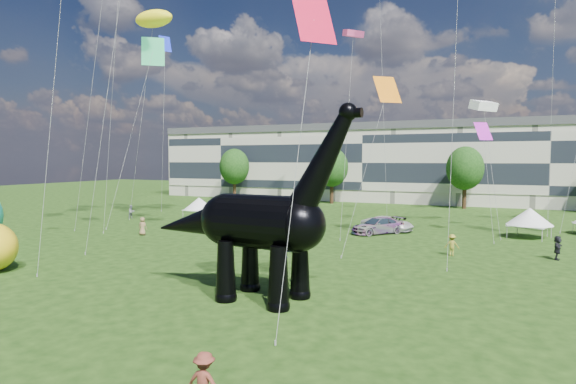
% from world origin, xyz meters
% --- Properties ---
extents(ground, '(220.00, 220.00, 0.00)m').
position_xyz_m(ground, '(0.00, 0.00, 0.00)').
color(ground, '#16330C').
rests_on(ground, ground).
extents(terrace_row, '(78.00, 11.00, 12.00)m').
position_xyz_m(terrace_row, '(-8.00, 62.00, 6.00)').
color(terrace_row, beige).
rests_on(terrace_row, ground).
extents(tree_far_left, '(5.20, 5.20, 9.44)m').
position_xyz_m(tree_far_left, '(-30.00, 53.00, 6.29)').
color(tree_far_left, '#382314').
rests_on(tree_far_left, ground).
extents(tree_mid_left, '(5.20, 5.20, 9.44)m').
position_xyz_m(tree_mid_left, '(-12.00, 53.00, 6.29)').
color(tree_mid_left, '#382314').
rests_on(tree_mid_left, ground).
extents(tree_mid_right, '(5.20, 5.20, 9.44)m').
position_xyz_m(tree_mid_right, '(8.00, 53.00, 6.29)').
color(tree_mid_right, '#382314').
rests_on(tree_mid_right, ground).
extents(dinosaur_sculpture, '(12.24, 3.56, 9.99)m').
position_xyz_m(dinosaur_sculpture, '(1.82, 1.57, 3.77)').
color(dinosaur_sculpture, black).
rests_on(dinosaur_sculpture, ground).
extents(car_silver, '(3.89, 5.12, 1.62)m').
position_xyz_m(car_silver, '(-10.92, 22.29, 0.81)').
color(car_silver, silver).
rests_on(car_silver, ground).
extents(car_grey, '(4.72, 1.79, 1.54)m').
position_xyz_m(car_grey, '(-7.45, 23.60, 0.77)').
color(car_grey, slate).
rests_on(car_grey, ground).
extents(car_white, '(5.58, 3.64, 1.43)m').
position_xyz_m(car_white, '(2.82, 27.37, 0.71)').
color(car_white, silver).
rests_on(car_white, ground).
extents(car_dark, '(5.09, 5.51, 1.55)m').
position_xyz_m(car_dark, '(2.40, 25.04, 0.78)').
color(car_dark, '#595960').
rests_on(car_dark, ground).
extents(gazebo_near, '(4.95, 4.95, 2.74)m').
position_xyz_m(gazebo_near, '(15.40, 28.30, 1.92)').
color(gazebo_near, white).
rests_on(gazebo_near, ground).
extents(gazebo_left, '(4.01, 4.01, 2.55)m').
position_xyz_m(gazebo_left, '(-19.78, 27.69, 1.79)').
color(gazebo_left, white).
rests_on(gazebo_left, ground).
extents(visitors, '(48.92, 42.08, 1.76)m').
position_xyz_m(visitors, '(-0.21, 14.55, 0.84)').
color(visitors, navy).
rests_on(visitors, ground).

